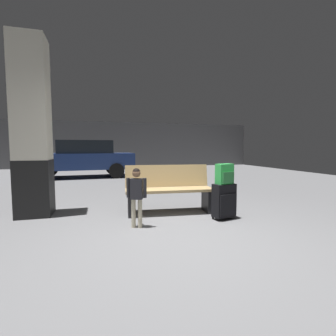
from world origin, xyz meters
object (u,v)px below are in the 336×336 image
(parked_car_far, at_px, (83,158))
(suitcase, at_px, (224,201))
(backpack_bright, at_px, (225,174))
(child, at_px, (136,191))
(structural_pillar, at_px, (32,129))
(bench, at_px, (169,189))

(parked_car_far, bearing_deg, suitcase, -68.96)
(suitcase, xyz_separation_m, parked_car_far, (-2.69, 6.99, 0.48))
(backpack_bright, height_order, child, backpack_bright)
(structural_pillar, distance_m, bench, 2.65)
(bench, distance_m, parked_car_far, 6.60)
(backpack_bright, bearing_deg, child, -178.17)
(suitcase, bearing_deg, backpack_bright, -72.65)
(bench, height_order, parked_car_far, parked_car_far)
(bench, relative_size, parked_car_far, 0.39)
(suitcase, height_order, parked_car_far, parked_car_far)
(backpack_bright, relative_size, child, 0.37)
(child, bearing_deg, structural_pillar, 144.68)
(suitcase, relative_size, child, 0.66)
(child, height_order, parked_car_far, parked_car_far)
(structural_pillar, height_order, bench, structural_pillar)
(structural_pillar, bearing_deg, bench, -10.63)
(suitcase, relative_size, parked_car_far, 0.14)
(backpack_bright, bearing_deg, bench, 139.14)
(bench, distance_m, suitcase, 1.05)
(bench, xyz_separation_m, parked_car_far, (-1.90, 6.31, 0.36))
(child, bearing_deg, backpack_bright, 1.83)
(structural_pillar, height_order, parked_car_far, structural_pillar)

